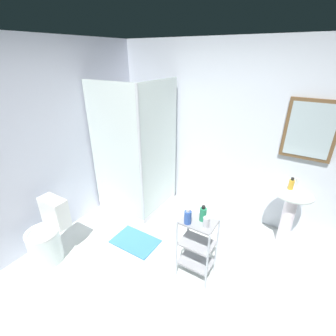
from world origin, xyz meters
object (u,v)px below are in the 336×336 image
rinse_cup (206,222)px  toilet (47,237)px  shower_stall (138,182)px  hand_soap_bottle (291,184)px  shampoo_bottle_blue (188,217)px  pedestal_sink (291,206)px  storage_cart (197,244)px  body_wash_bottle_green (203,214)px  bath_mat (135,241)px

rinse_cup → toilet: bearing=-158.4°
shower_stall → hand_soap_bottle: (2.09, 0.34, 0.41)m
shower_stall → shampoo_bottle_blue: shower_stall is taller
hand_soap_bottle → pedestal_sink: bearing=0.2°
rinse_cup → storage_cart: bearing=161.1°
body_wash_bottle_green → bath_mat: 1.24m
shampoo_bottle_blue → rinse_cup: bearing=15.3°
shower_stall → storage_cart: size_ratio=2.70×
bath_mat → hand_soap_bottle: bearing=32.7°
rinse_cup → body_wash_bottle_green: bearing=132.9°
bath_mat → toilet: bearing=-134.1°
bath_mat → storage_cart: bearing=-1.9°
shampoo_bottle_blue → hand_soap_bottle: bearing=55.3°
hand_soap_bottle → bath_mat: size_ratio=0.26×
shampoo_bottle_blue → rinse_cup: (0.18, 0.05, -0.02)m
pedestal_sink → rinse_cup: size_ratio=7.52×
toilet → body_wash_bottle_green: 1.89m
shower_stall → rinse_cup: bearing=-27.4°
toilet → rinse_cup: (1.72, 0.68, 0.48)m
toilet → rinse_cup: 1.92m
shower_stall → pedestal_sink: shower_stall is taller
body_wash_bottle_green → pedestal_sink: bearing=54.3°
shampoo_bottle_blue → rinse_cup: 0.19m
toilet → storage_cart: size_ratio=1.03×
pedestal_sink → hand_soap_bottle: (-0.05, -0.00, 0.30)m
body_wash_bottle_green → rinse_cup: size_ratio=1.61×
pedestal_sink → bath_mat: bearing=-148.1°
shampoo_bottle_blue → pedestal_sink: bearing=53.6°
shower_stall → body_wash_bottle_green: (1.40, -0.69, 0.35)m
shower_stall → pedestal_sink: (2.14, 0.34, 0.12)m
shower_stall → hand_soap_bottle: bearing=9.3°
bath_mat → rinse_cup: bearing=-3.6°
shampoo_bottle_blue → body_wash_bottle_green: 0.17m
shower_stall → bath_mat: bearing=-56.3°
shower_stall → storage_cart: 1.55m
hand_soap_bottle → shampoo_bottle_blue: hand_soap_bottle is taller
toilet → rinse_cup: bearing=21.6°
pedestal_sink → shampoo_bottle_blue: size_ratio=4.67×
pedestal_sink → bath_mat: 2.05m
shower_stall → rinse_cup: size_ratio=18.56×
pedestal_sink → body_wash_bottle_green: bearing=-125.7°
shampoo_bottle_blue → rinse_cup: shampoo_bottle_blue is taller
storage_cart → shower_stall: bearing=152.1°
hand_soap_bottle → body_wash_bottle_green: 1.24m
pedestal_sink → toilet: 3.00m
body_wash_bottle_green → rinse_cup: bearing=-47.1°
hand_soap_bottle → rinse_cup: bearing=-119.2°
shampoo_bottle_blue → bath_mat: size_ratio=0.29×
shampoo_bottle_blue → bath_mat: 1.16m
toilet → shampoo_bottle_blue: size_ratio=4.38×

